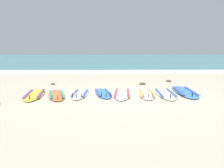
{
  "coord_description": "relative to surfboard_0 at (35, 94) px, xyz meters",
  "views": [
    {
      "loc": [
        -0.5,
        -7.63,
        1.46
      ],
      "look_at": [
        -0.32,
        0.94,
        0.25
      ],
      "focal_mm": 38.05,
      "sensor_mm": 36.0,
      "label": 1
    }
  ],
  "objects": [
    {
      "name": "surfboard_2",
      "position": [
        1.48,
        0.07,
        0.0
      ],
      "size": [
        0.54,
        1.96,
        0.18
      ],
      "color": "white",
      "rests_on": "ground"
    },
    {
      "name": "wave_foam_strip",
      "position": [
        2.87,
        8.29,
        0.02
      ],
      "size": [
        80.0,
        1.26,
        0.11
      ],
      "primitive_type": "cube",
      "color": "white",
      "rests_on": "ground"
    },
    {
      "name": "sea",
      "position": [
        2.87,
        37.66,
        0.01
      ],
      "size": [
        80.0,
        60.0,
        0.1
      ],
      "primitive_type": "cube",
      "color": "teal",
      "rests_on": "ground"
    },
    {
      "name": "surfboard_3",
      "position": [
        2.23,
        0.23,
        0.0
      ],
      "size": [
        0.78,
        2.03,
        0.18
      ],
      "color": "#3875CC",
      "rests_on": "ground"
    },
    {
      "name": "ground_plane",
      "position": [
        2.87,
        -0.05,
        -0.04
      ],
      "size": [
        80.0,
        80.0,
        0.0
      ],
      "primitive_type": "plane",
      "color": "#B7AD93"
    },
    {
      "name": "surfboard_4",
      "position": [
        2.87,
        0.09,
        0.0
      ],
      "size": [
        0.74,
        2.3,
        0.18
      ],
      "color": "white",
      "rests_on": "ground"
    },
    {
      "name": "seaweed_clump_mid_sand",
      "position": [
        3.9,
        2.42,
        0.01
      ],
      "size": [
        0.27,
        0.22,
        0.1
      ],
      "primitive_type": "ellipsoid",
      "color": "#4C4228",
      "rests_on": "ground"
    },
    {
      "name": "seaweed_clump_by_the_boards",
      "position": [
        5.28,
        3.35,
        0.01
      ],
      "size": [
        0.26,
        0.21,
        0.09
      ],
      "primitive_type": "ellipsoid",
      "color": "#4C4228",
      "rests_on": "ground"
    },
    {
      "name": "seaweed_clump_near_shoreline",
      "position": [
        0.04,
        2.5,
        -0.0
      ],
      "size": [
        0.2,
        0.16,
        0.07
      ],
      "primitive_type": "ellipsoid",
      "color": "#384723",
      "rests_on": "ground"
    },
    {
      "name": "surfboard_7",
      "position": [
        5.08,
        0.44,
        -0.0
      ],
      "size": [
        0.87,
        2.65,
        0.18
      ],
      "color": "#3875CC",
      "rests_on": "ground"
    },
    {
      "name": "surfboard_6",
      "position": [
        4.32,
        0.08,
        0.0
      ],
      "size": [
        0.7,
        2.29,
        0.18
      ],
      "color": "white",
      "rests_on": "ground"
    },
    {
      "name": "surfboard_5",
      "position": [
        3.67,
        0.0,
        0.0
      ],
      "size": [
        0.64,
        2.01,
        0.18
      ],
      "color": "silver",
      "rests_on": "ground"
    },
    {
      "name": "surfboard_0",
      "position": [
        0.0,
        0.0,
        0.0
      ],
      "size": [
        0.86,
        2.33,
        0.18
      ],
      "color": "yellow",
      "rests_on": "ground"
    },
    {
      "name": "surfboard_1",
      "position": [
        0.73,
        -0.09,
        0.0
      ],
      "size": [
        0.98,
        2.11,
        0.18
      ],
      "color": "orange",
      "rests_on": "ground"
    }
  ]
}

